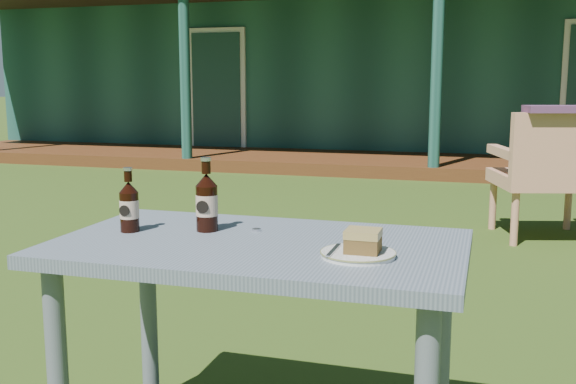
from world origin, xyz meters
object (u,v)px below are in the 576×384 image
(cola_bottle_near, at_px, (207,202))
(armchair_left, at_px, (550,169))
(cafe_table, at_px, (259,275))
(cola_bottle_far, at_px, (129,206))
(plate, at_px, (358,254))
(cake_slice, at_px, (363,241))

(cola_bottle_near, height_order, armchair_left, armchair_left)
(cafe_table, xyz_separation_m, cola_bottle_far, (-0.43, 0.01, 0.18))
(plate, bearing_deg, cafe_table, 164.21)
(plate, distance_m, armchair_left, 3.66)
(armchair_left, bearing_deg, cola_bottle_near, -110.63)
(plate, relative_size, cola_bottle_near, 0.88)
(cafe_table, bearing_deg, cola_bottle_near, 156.50)
(cola_bottle_near, bearing_deg, plate, -18.90)
(cake_slice, relative_size, cola_bottle_far, 0.45)
(cola_bottle_far, bearing_deg, cafe_table, -1.27)
(cola_bottle_near, xyz_separation_m, armchair_left, (1.28, 3.40, -0.27))
(cafe_table, distance_m, armchair_left, 3.65)
(plate, relative_size, cake_slice, 2.22)
(cola_bottle_near, height_order, cola_bottle_far, cola_bottle_near)
(cafe_table, relative_size, cake_slice, 13.04)
(plate, height_order, cake_slice, cake_slice)
(plate, xyz_separation_m, cola_bottle_far, (-0.74, 0.10, 0.07))
(cake_slice, distance_m, cola_bottle_far, 0.76)
(cafe_table, distance_m, cola_bottle_near, 0.29)
(cafe_table, bearing_deg, cake_slice, -15.23)
(armchair_left, bearing_deg, cola_bottle_far, -113.44)
(plate, distance_m, cake_slice, 0.04)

